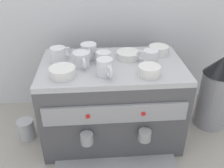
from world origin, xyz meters
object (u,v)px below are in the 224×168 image
at_px(espresso_machine, 112,102).
at_px(ceramic_bowl_0, 149,71).
at_px(ceramic_bowl_2, 63,72).
at_px(ceramic_cup_1, 150,57).
at_px(ceramic_cup_3, 59,55).
at_px(milk_pitcher, 26,129).
at_px(ceramic_cup_5, 105,68).
at_px(coffee_grinder, 215,92).
at_px(ceramic_cup_4, 82,59).
at_px(ceramic_bowl_3, 158,50).
at_px(ceramic_cup_0, 103,58).
at_px(ceramic_cup_2, 89,51).
at_px(ceramic_bowl_1, 128,55).

xyz_separation_m(espresso_machine, ceramic_bowl_0, (0.15, -0.12, 0.24)).
relative_size(espresso_machine, ceramic_bowl_2, 6.06).
relative_size(ceramic_cup_1, ceramic_cup_3, 0.98).
relative_size(ceramic_cup_3, milk_pitcher, 0.87).
bearing_deg(ceramic_bowl_2, ceramic_bowl_0, -2.80).
relative_size(ceramic_cup_5, coffee_grinder, 0.25).
relative_size(ceramic_cup_3, ceramic_cup_4, 0.86).
relative_size(ceramic_bowl_3, milk_pitcher, 0.88).
bearing_deg(ceramic_cup_3, coffee_grinder, -0.16).
bearing_deg(ceramic_cup_1, ceramic_cup_0, 176.77).
height_order(ceramic_cup_2, ceramic_bowl_2, ceramic_cup_2).
bearing_deg(ceramic_cup_4, ceramic_cup_2, 68.96).
height_order(espresso_machine, ceramic_cup_4, ceramic_cup_4).
xyz_separation_m(ceramic_cup_0, ceramic_cup_3, (-0.21, 0.05, 0.01)).
bearing_deg(ceramic_cup_5, ceramic_cup_1, 24.33).
height_order(ceramic_cup_0, ceramic_cup_2, ceramic_cup_2).
bearing_deg(ceramic_cup_2, ceramic_cup_4, -111.04).
bearing_deg(ceramic_cup_4, ceramic_bowl_0, -21.43).
distance_m(ceramic_cup_2, ceramic_bowl_0, 0.32).
distance_m(ceramic_cup_5, coffee_grinder, 0.67).
height_order(ceramic_cup_2, coffee_grinder, ceramic_cup_2).
xyz_separation_m(ceramic_cup_4, ceramic_bowl_3, (0.38, 0.11, -0.01)).
relative_size(ceramic_cup_4, ceramic_bowl_1, 1.00).
distance_m(espresso_machine, ceramic_bowl_2, 0.34).
bearing_deg(espresso_machine, ceramic_bowl_0, -38.34).
xyz_separation_m(ceramic_cup_1, ceramic_cup_2, (-0.28, 0.09, 0.00)).
height_order(espresso_machine, ceramic_bowl_2, ceramic_bowl_2).
bearing_deg(ceramic_bowl_3, ceramic_bowl_1, -166.24).
relative_size(ceramic_cup_3, ceramic_bowl_1, 0.86).
distance_m(ceramic_cup_0, ceramic_cup_1, 0.21).
bearing_deg(milk_pitcher, ceramic_bowl_0, -11.27).
xyz_separation_m(ceramic_cup_2, ceramic_cup_4, (-0.03, -0.08, -0.00)).
xyz_separation_m(ceramic_bowl_2, ceramic_bowl_3, (0.46, 0.20, 0.00)).
relative_size(ceramic_bowl_1, milk_pitcher, 1.01).
xyz_separation_m(ceramic_cup_0, ceramic_cup_2, (-0.07, 0.08, 0.01)).
bearing_deg(espresso_machine, ceramic_cup_4, -177.98).
bearing_deg(ceramic_bowl_1, ceramic_cup_2, 174.93).
bearing_deg(espresso_machine, ceramic_bowl_1, 36.79).
bearing_deg(ceramic_bowl_3, ceramic_cup_5, -143.78).
bearing_deg(ceramic_cup_2, milk_pitcher, -167.87).
bearing_deg(ceramic_bowl_0, milk_pitcher, 168.73).
bearing_deg(ceramic_cup_5, ceramic_bowl_2, 178.70).
height_order(ceramic_cup_1, ceramic_bowl_2, ceramic_cup_1).
bearing_deg(ceramic_bowl_3, ceramic_cup_1, -122.42).
xyz_separation_m(ceramic_bowl_0, ceramic_bowl_3, (0.09, 0.22, -0.00)).
xyz_separation_m(ceramic_cup_4, ceramic_bowl_0, (0.29, -0.11, -0.01)).
xyz_separation_m(ceramic_cup_0, milk_pitcher, (-0.42, 0.00, -0.40)).
bearing_deg(ceramic_cup_4, milk_pitcher, 178.56).
height_order(espresso_machine, ceramic_cup_3, ceramic_cup_3).
xyz_separation_m(ceramic_bowl_0, coffee_grinder, (0.42, 0.16, -0.23)).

